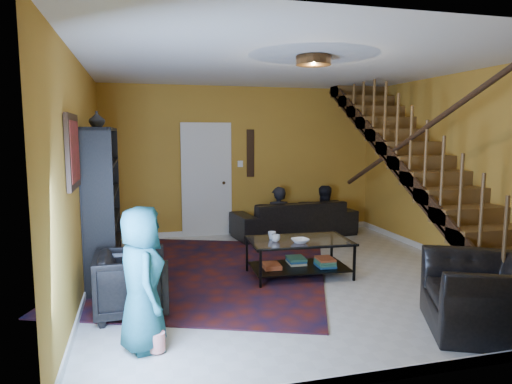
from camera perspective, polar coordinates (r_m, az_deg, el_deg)
floor at (r=6.36m, az=4.06°, el=-10.33°), size 5.50×5.50×0.00m
room at (r=7.33m, az=-9.37°, el=-7.59°), size 5.50×5.50×5.50m
staircase at (r=7.05m, az=20.74°, el=2.57°), size 0.95×5.02×3.18m
bookshelf at (r=6.42m, az=-18.51°, el=-1.68°), size 0.35×1.80×2.00m
door at (r=8.59m, az=-6.19°, el=1.28°), size 0.82×0.05×2.05m
framed_picture at (r=4.87m, az=-21.95°, el=4.71°), size 0.04×0.74×0.74m
wall_hanging at (r=8.73m, az=-0.70°, el=4.87°), size 0.14×0.03×0.90m
ceiling_fixture at (r=5.37m, az=7.20°, el=15.99°), size 0.40×0.40×0.10m
rug at (r=6.49m, az=-6.08°, el=-9.91°), size 4.30×4.56×0.02m
sofa at (r=8.67m, az=4.77°, el=-3.26°), size 2.38×1.15×0.67m
armchair_left at (r=5.13m, az=-15.23°, el=-10.93°), size 0.76×0.74×0.69m
armchair_right at (r=5.06m, az=26.39°, el=-11.54°), size 1.33×1.40×0.72m
person_adult_a at (r=8.64m, az=2.77°, el=-3.90°), size 0.54×0.38×1.39m
person_adult_b at (r=8.95m, az=8.34°, el=-3.59°), size 0.67×0.53×1.38m
person_child at (r=4.23m, az=-14.08°, el=-10.46°), size 0.51×0.69×1.30m
coffee_table at (r=6.24m, az=5.40°, el=-7.82°), size 1.38×0.85×0.51m
cup_a at (r=6.05m, az=2.45°, el=-5.78°), size 0.13×0.13×0.09m
cup_b at (r=6.19m, az=2.01°, el=-5.43°), size 0.13×0.13×0.10m
bowl at (r=6.00m, az=5.54°, el=-6.10°), size 0.24×0.24×0.06m
vase at (r=5.85m, az=-19.28°, el=8.58°), size 0.18×0.18×0.19m
popcorn_bucket at (r=4.32m, az=-12.29°, el=-17.81°), size 0.18×0.18×0.17m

